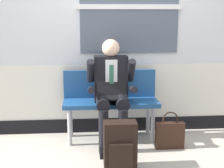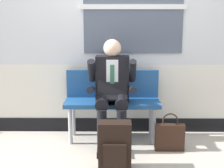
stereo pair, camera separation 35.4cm
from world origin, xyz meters
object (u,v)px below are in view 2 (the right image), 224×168
Objects in this scene: bench_with_person at (112,98)px; backpack at (115,146)px; handbag at (170,136)px; person_seated at (112,89)px.

bench_with_person is 2.37× the size of backpack.
person_seated is at bearing 162.27° from handbag.
backpack is at bearing -143.66° from handbag.
bench_with_person is 2.61× the size of handbag.
handbag is at bearing -31.33° from bench_with_person.
bench_with_person reaches higher than backpack.
backpack is at bearing -86.97° from person_seated.
bench_with_person reaches higher than handbag.
bench_with_person is 0.24m from person_seated.
bench_with_person is at bearing 92.36° from backpack.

